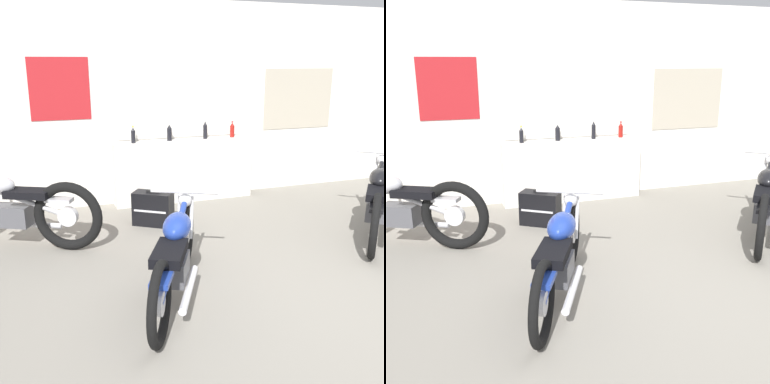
{
  "view_description": "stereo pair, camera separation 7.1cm",
  "coord_description": "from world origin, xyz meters",
  "views": [
    {
      "loc": [
        -2.19,
        -2.69,
        1.98
      ],
      "look_at": [
        -0.74,
        1.45,
        0.7
      ],
      "focal_mm": 42.0,
      "sensor_mm": 36.0,
      "label": 1
    },
    {
      "loc": [
        -2.12,
        -2.71,
        1.98
      ],
      "look_at": [
        -0.74,
        1.45,
        0.7
      ],
      "focal_mm": 42.0,
      "sensor_mm": 36.0,
      "label": 2
    }
  ],
  "objects": [
    {
      "name": "bottle_leftmost",
      "position": [
        -0.92,
        3.36,
        1.0
      ],
      "size": [
        0.06,
        0.06,
        0.24
      ],
      "color": "black",
      "rests_on": "sill_counter"
    },
    {
      "name": "hard_case_black",
      "position": [
        -0.88,
        2.5,
        0.21
      ],
      "size": [
        0.53,
        0.47,
        0.45
      ],
      "color": "black",
      "rests_on": "ground_plane"
    },
    {
      "name": "wall_back",
      "position": [
        0.0,
        3.56,
        1.4
      ],
      "size": [
        10.0,
        0.07,
        2.8
      ],
      "color": "silver",
      "rests_on": "ground_plane"
    },
    {
      "name": "sill_counter",
      "position": [
        -0.18,
        3.38,
        0.45
      ],
      "size": [
        2.05,
        0.28,
        0.9
      ],
      "color": "silver",
      "rests_on": "ground_plane"
    },
    {
      "name": "bottle_left_center",
      "position": [
        -0.4,
        3.38,
        1.01
      ],
      "size": [
        0.07,
        0.07,
        0.25
      ],
      "color": "black",
      "rests_on": "sill_counter"
    },
    {
      "name": "motorcycle_silver",
      "position": [
        -2.56,
        2.36,
        0.44
      ],
      "size": [
        1.98,
        1.09,
        0.96
      ],
      "color": "black",
      "rests_on": "ground_plane"
    },
    {
      "name": "ground_plane",
      "position": [
        0.0,
        0.0,
        0.0
      ],
      "size": [
        24.0,
        24.0,
        0.0
      ],
      "primitive_type": "plane",
      "color": "gray"
    },
    {
      "name": "motorcycle_black",
      "position": [
        1.52,
        1.31,
        0.43
      ],
      "size": [
        1.51,
        1.63,
        0.89
      ],
      "color": "black",
      "rests_on": "ground_plane"
    },
    {
      "name": "bottle_center",
      "position": [
        0.14,
        3.37,
        1.02
      ],
      "size": [
        0.06,
        0.06,
        0.28
      ],
      "color": "black",
      "rests_on": "sill_counter"
    },
    {
      "name": "motorcycle_blue",
      "position": [
        -1.15,
        0.68,
        0.41
      ],
      "size": [
        1.02,
        1.81,
        0.81
      ],
      "color": "black",
      "rests_on": "ground_plane"
    },
    {
      "name": "bottle_right_center",
      "position": [
        0.57,
        3.37,
        1.0
      ],
      "size": [
        0.07,
        0.07,
        0.23
      ],
      "color": "maroon",
      "rests_on": "sill_counter"
    }
  ]
}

